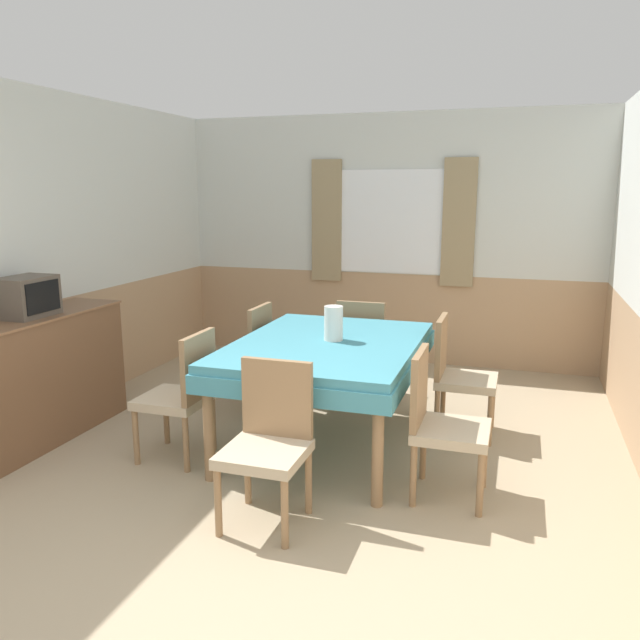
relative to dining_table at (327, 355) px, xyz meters
The scene contains 13 objects.
ground_plane 2.27m from the dining_table, 92.85° to the right, with size 16.00×16.00×0.00m, color tan.
wall_back 2.52m from the dining_table, 92.44° to the left, with size 4.78×0.10×2.60m.
wall_left 2.41m from the dining_table, behind, with size 0.05×4.98×2.60m.
dining_table is the anchor object (origin of this frame).
chair_head_window 1.11m from the dining_table, 90.00° to the left, with size 0.44×0.44×0.90m.
chair_right_near 1.03m from the dining_table, 31.08° to the right, with size 0.44×0.44×0.90m.
chair_left_near 1.03m from the dining_table, 148.92° to the right, with size 0.44×0.44×0.90m.
chair_left_far 1.03m from the dining_table, 148.92° to the left, with size 0.44×0.44×0.90m.
chair_right_far 1.03m from the dining_table, 31.08° to the left, with size 0.44×0.44×0.90m.
chair_head_near 1.11m from the dining_table, 90.00° to the right, with size 0.44×0.44×0.90m.
sideboard 2.15m from the dining_table, 164.39° to the right, with size 0.46×1.56×0.94m.
tv 2.18m from the dining_table, 164.82° to the right, with size 0.29×0.39×0.29m.
vase 0.23m from the dining_table, 56.11° to the left, with size 0.13×0.13×0.25m.
Camera 1 is at (1.37, -1.92, 1.83)m, focal length 35.00 mm.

